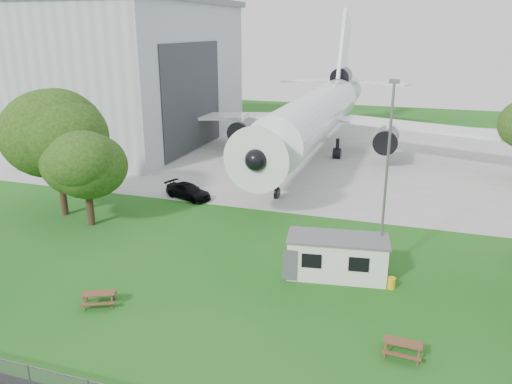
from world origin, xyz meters
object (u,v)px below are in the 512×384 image
(airliner, at_px, (317,112))
(picnic_east, at_px, (402,356))
(site_cabin, at_px, (337,257))
(picnic_west, at_px, (100,305))
(hangar, at_px, (64,69))

(airliner, bearing_deg, picnic_east, -72.39)
(site_cabin, distance_m, picnic_west, 14.38)
(site_cabin, bearing_deg, hangar, 144.71)
(hangar, height_order, airliner, hangar)
(hangar, distance_m, picnic_west, 50.74)
(airliner, height_order, picnic_west, airliner)
(hangar, relative_size, picnic_east, 23.89)
(site_cabin, relative_size, picnic_west, 3.84)
(picnic_east, bearing_deg, airliner, 111.06)
(airliner, bearing_deg, picnic_west, -96.51)
(site_cabin, xyz_separation_m, picnic_west, (-12.09, -7.67, -1.31))
(hangar, relative_size, airliner, 0.90)
(airliner, xyz_separation_m, picnic_west, (-4.39, -38.44, -5.27))
(picnic_west, xyz_separation_m, picnic_east, (16.41, 0.56, 0.00))
(airliner, bearing_deg, site_cabin, -75.94)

